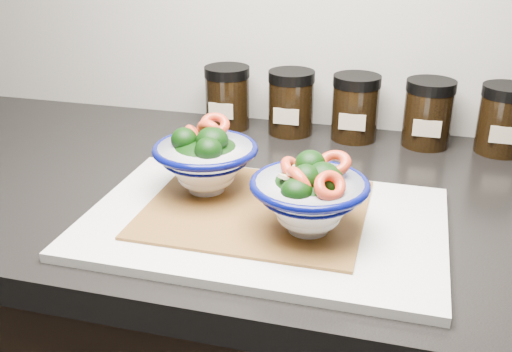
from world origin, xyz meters
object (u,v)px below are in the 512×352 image
(spice_jar_e, at_px, (504,119))
(bowl_left, at_px, (206,160))
(spice_jar_a, at_px, (227,97))
(bowl_right, at_px, (310,196))
(spice_jar_c, at_px, (355,107))
(spice_jar_d, at_px, (428,113))
(spice_jar_b, at_px, (291,102))
(cutting_board, at_px, (264,222))

(spice_jar_e, bearing_deg, bowl_left, -143.72)
(spice_jar_e, bearing_deg, spice_jar_a, 180.00)
(bowl_left, bearing_deg, spice_jar_e, 36.28)
(bowl_right, bearing_deg, spice_jar_c, 88.47)
(bowl_right, xyz_separation_m, spice_jar_a, (-0.22, 0.37, -0.00))
(spice_jar_a, bearing_deg, spice_jar_e, 0.00)
(spice_jar_d, bearing_deg, spice_jar_e, 0.00)
(bowl_left, xyz_separation_m, spice_jar_b, (0.05, 0.30, -0.00))
(spice_jar_c, bearing_deg, bowl_right, -91.53)
(spice_jar_b, relative_size, spice_jar_e, 1.00)
(spice_jar_e, bearing_deg, bowl_right, -123.85)
(spice_jar_e, bearing_deg, spice_jar_b, 180.00)
(cutting_board, relative_size, spice_jar_d, 3.98)
(cutting_board, distance_m, bowl_right, 0.09)
(cutting_board, bearing_deg, spice_jar_c, 78.48)
(cutting_board, xyz_separation_m, spice_jar_c, (0.07, 0.35, 0.05))
(spice_jar_b, bearing_deg, spice_jar_a, 180.00)
(cutting_board, xyz_separation_m, spice_jar_d, (0.19, 0.35, 0.05))
(spice_jar_a, height_order, spice_jar_c, same)
(bowl_right, distance_m, spice_jar_e, 0.45)
(bowl_right, bearing_deg, cutting_board, 160.76)
(spice_jar_b, bearing_deg, spice_jar_c, 0.00)
(cutting_board, height_order, bowl_left, bowl_left)
(bowl_right, relative_size, spice_jar_c, 1.26)
(bowl_left, relative_size, spice_jar_e, 1.27)
(spice_jar_b, relative_size, spice_jar_c, 1.00)
(spice_jar_d, bearing_deg, bowl_left, -133.96)
(bowl_left, relative_size, spice_jar_d, 1.27)
(spice_jar_c, bearing_deg, spice_jar_d, 0.00)
(bowl_right, height_order, spice_jar_d, bowl_right)
(cutting_board, xyz_separation_m, bowl_right, (0.06, -0.02, 0.06))
(spice_jar_d, xyz_separation_m, spice_jar_e, (0.12, 0.00, 0.00))
(spice_jar_c, bearing_deg, spice_jar_a, 180.00)
(bowl_left, bearing_deg, spice_jar_b, 79.90)
(cutting_board, distance_m, spice_jar_c, 0.36)
(bowl_right, distance_m, spice_jar_d, 0.40)
(spice_jar_c, height_order, spice_jar_e, same)
(bowl_right, bearing_deg, bowl_left, 154.56)
(spice_jar_a, height_order, spice_jar_e, same)
(spice_jar_a, bearing_deg, bowl_left, -77.75)
(cutting_board, bearing_deg, spice_jar_e, 48.43)
(spice_jar_a, height_order, spice_jar_b, same)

